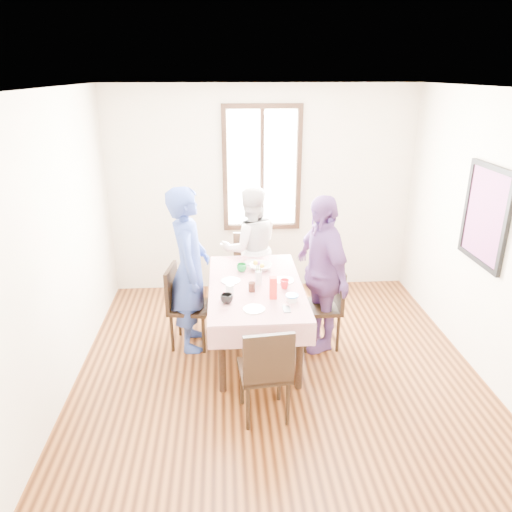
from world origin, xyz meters
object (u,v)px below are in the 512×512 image
chair_far (250,271)px  chair_right (320,307)px  person_left (190,270)px  chair_near (264,370)px  person_far (250,248)px  person_right (320,274)px  chair_left (190,307)px  dining_table (256,318)px

chair_far → chair_right: bearing=127.2°
person_left → chair_far: bearing=-36.6°
chair_far → chair_near: 2.15m
person_far → person_right: 1.22m
chair_right → chair_near: size_ratio=1.00×
chair_left → chair_near: size_ratio=1.00×
person_right → chair_left: bearing=-110.7°
chair_right → person_far: person_far is taller
chair_left → person_right: person_right is taller
person_left → person_right: bearing=-94.4°
chair_left → chair_right: same height
chair_left → person_far: person_far is taller
chair_right → person_left: size_ratio=0.51×
chair_far → chair_left: bearing=55.9°
chair_left → person_right: (1.38, -0.10, 0.39)m
person_left → person_far: size_ratio=1.14×
chair_right → person_left: (-1.38, 0.10, 0.43)m
chair_right → chair_near: (-0.70, -1.13, 0.00)m
dining_table → chair_right: size_ratio=1.72×
chair_right → person_far: bearing=34.7°
dining_table → chair_near: size_ratio=1.72×
chair_near → dining_table: bearing=84.1°
person_right → chair_right: bearing=73.4°
dining_table → person_far: (-0.00, 1.06, 0.40)m
chair_near → person_far: person_far is taller
dining_table → chair_far: 1.08m
chair_far → person_right: size_ratio=0.54×
chair_right → chair_far: 1.24m
chair_right → chair_far: bearing=34.2°
person_left → dining_table: bearing=-102.4°
dining_table → chair_far: bearing=90.0°
chair_left → chair_right: bearing=94.8°
dining_table → chair_near: (-0.00, -1.08, 0.08)m
chair_right → person_left: 1.45m
chair_far → person_far: size_ratio=0.59×
chair_left → person_right: 1.44m
chair_near → person_left: person_left is taller
chair_right → person_right: person_right is taller
chair_right → person_far: 1.27m
person_far → person_right: person_right is taller
person_far → person_right: size_ratio=0.92×
chair_near → person_right: person_right is taller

